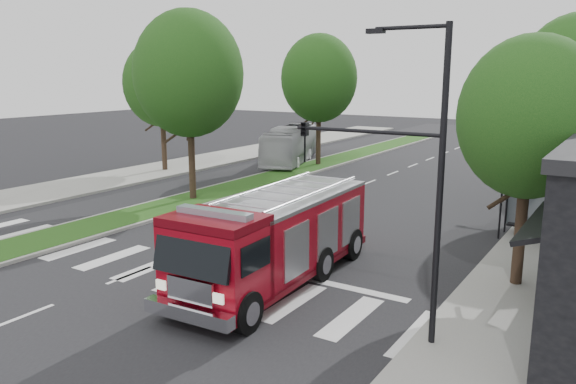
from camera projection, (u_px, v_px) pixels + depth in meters
name	position (u px, v px, depth m)	size (l,w,h in m)	color
ground	(205.00, 246.00, 22.70)	(140.00, 140.00, 0.00)	black
sidewalk_right	(576.00, 232.00, 24.41)	(5.00, 80.00, 0.15)	gray
sidewalk_left	(139.00, 174.00, 38.54)	(5.00, 80.00, 0.15)	gray
median	(305.00, 169.00, 40.70)	(3.00, 50.00, 0.15)	gray
bus_shelter	(541.00, 192.00, 23.16)	(3.20, 1.60, 2.61)	black
tree_right_near	(530.00, 118.00, 17.20)	(4.40, 4.40, 8.05)	black
tree_right_mid	(576.00, 81.00, 26.92)	(5.60, 5.60, 9.72)	black
tree_median_near	(189.00, 74.00, 29.39)	(5.80, 5.80, 10.16)	black
tree_median_far	(319.00, 78.00, 41.03)	(5.60, 5.60, 9.72)	black
tree_left_mid	(161.00, 84.00, 38.67)	(5.20, 5.20, 9.16)	black
streetlight_right_near	(406.00, 164.00, 13.81)	(4.08, 0.22, 8.00)	black
streetlight_right_far	(562.00, 115.00, 32.90)	(2.11, 0.20, 8.00)	black
fire_engine	(276.00, 238.00, 18.42)	(3.19, 9.34, 3.20)	#59040D
city_bus	(291.00, 145.00, 43.47)	(2.40, 10.24, 2.85)	#B7B7BB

